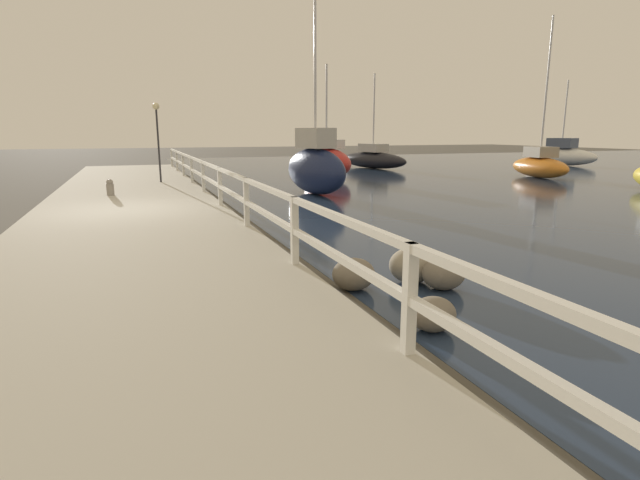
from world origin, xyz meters
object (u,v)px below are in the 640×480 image
at_px(sailboat_black, 373,159).
at_px(sailboat_orange, 540,165).
at_px(mooring_bollard, 110,187).
at_px(sailboat_red, 326,161).
at_px(dock_lamp, 157,124).
at_px(sailboat_white, 561,155).
at_px(sailboat_navy, 315,167).

bearing_deg(sailboat_black, sailboat_orange, -75.53).
bearing_deg(mooring_bollard, sailboat_black, 36.91).
bearing_deg(sailboat_red, sailboat_black, 40.09).
height_order(mooring_bollard, dock_lamp, dock_lamp).
relative_size(sailboat_red, sailboat_orange, 0.71).
bearing_deg(dock_lamp, sailboat_orange, -4.77).
distance_m(dock_lamp, sailboat_red, 8.18).
height_order(mooring_bollard, sailboat_white, sailboat_white).
height_order(mooring_bollard, sailboat_black, sailboat_black).
bearing_deg(sailboat_orange, mooring_bollard, -162.10).
relative_size(dock_lamp, sailboat_red, 0.57).
relative_size(mooring_bollard, sailboat_navy, 0.06).
distance_m(sailboat_white, sailboat_orange, 10.28).
bearing_deg(sailboat_navy, sailboat_white, 14.99).
height_order(sailboat_white, sailboat_orange, sailboat_orange).
xyz_separation_m(mooring_bollard, dock_lamp, (1.68, 3.79, 1.94)).
xyz_separation_m(sailboat_navy, sailboat_black, (7.60, 10.76, -0.39)).
height_order(sailboat_red, sailboat_black, sailboat_black).
bearing_deg(sailboat_orange, sailboat_navy, -158.14).
xyz_separation_m(dock_lamp, sailboat_orange, (17.27, -1.44, -1.84)).
bearing_deg(sailboat_navy, dock_lamp, 133.74).
bearing_deg(sailboat_black, mooring_bollard, -157.95).
distance_m(sailboat_white, sailboat_navy, 22.15).
height_order(dock_lamp, sailboat_navy, sailboat_navy).
height_order(sailboat_orange, sailboat_black, sailboat_orange).
distance_m(mooring_bollard, sailboat_orange, 19.10).
relative_size(mooring_bollard, dock_lamp, 0.17).
bearing_deg(sailboat_orange, sailboat_white, 49.82).
height_order(dock_lamp, sailboat_red, sailboat_red).
distance_m(sailboat_white, sailboat_black, 12.83).
height_order(sailboat_white, sailboat_navy, sailboat_navy).
distance_m(sailboat_red, sailboat_orange, 10.21).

